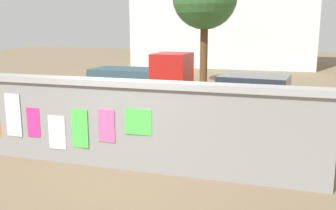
{
  "coord_description": "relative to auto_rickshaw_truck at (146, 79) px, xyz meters",
  "views": [
    {
      "loc": [
        2.82,
        -6.72,
        2.79
      ],
      "look_at": [
        0.35,
        1.29,
        1.05
      ],
      "focal_mm": 40.96,
      "sensor_mm": 36.0,
      "label": 1
    }
  ],
  "objects": [
    {
      "name": "ground",
      "position": [
        2.01,
        1.78,
        -0.9
      ],
      "size": [
        60.0,
        60.0,
        0.0
      ],
      "primitive_type": "plane",
      "color": "#7A664C"
    },
    {
      "name": "poster_wall",
      "position": [
        2.0,
        -6.22,
        0.01
      ],
      "size": [
        7.61,
        0.42,
        1.77
      ],
      "color": "gray",
      "rests_on": "ground"
    },
    {
      "name": "auto_rickshaw_truck",
      "position": [
        0.0,
        0.0,
        0.0
      ],
      "size": [
        3.62,
        1.55,
        1.85
      ],
      "color": "black",
      "rests_on": "ground"
    },
    {
      "name": "car_parked",
      "position": [
        4.13,
        -1.77,
        -0.17
      ],
      "size": [
        3.95,
        2.07,
        1.4
      ],
      "color": "black",
      "rests_on": "ground"
    },
    {
      "name": "motorcycle",
      "position": [
        -0.35,
        -3.5,
        -0.44
      ],
      "size": [
        1.88,
        0.64,
        0.87
      ],
      "color": "black",
      "rests_on": "ground"
    },
    {
      "name": "bicycle_near",
      "position": [
        0.99,
        -4.93,
        -0.54
      ],
      "size": [
        1.71,
        0.44,
        0.95
      ],
      "color": "black",
      "rests_on": "ground"
    },
    {
      "name": "bicycle_far",
      "position": [
        5.13,
        -5.08,
        -0.54
      ],
      "size": [
        1.66,
        0.6,
        0.95
      ],
      "color": "black",
      "rests_on": "ground"
    },
    {
      "name": "person_walking",
      "position": [
        2.3,
        -5.34,
        0.09
      ],
      "size": [
        0.37,
        0.37,
        1.62
      ],
      "color": "#338CBF",
      "rests_on": "ground"
    },
    {
      "name": "person_bystander",
      "position": [
        3.79,
        -5.27,
        0.09
      ],
      "size": [
        0.44,
        0.44,
        1.62
      ],
      "color": "#338CBF",
      "rests_on": "ground"
    },
    {
      "name": "building_background",
      "position": [
        0.47,
        15.26,
        2.9
      ],
      "size": [
        12.58,
        6.68,
        7.56
      ],
      "color": "silver",
      "rests_on": "ground"
    }
  ]
}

